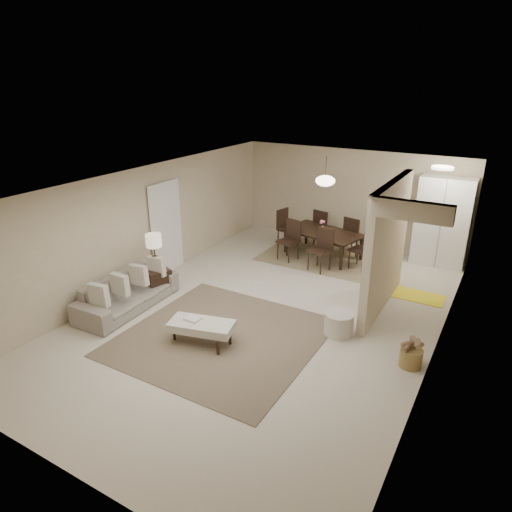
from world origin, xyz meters
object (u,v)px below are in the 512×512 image
Objects in this scene: wicker_basket at (411,358)px; dining_table at (322,244)px; pantry_cabinet at (443,222)px; side_table at (157,281)px; round_pouf at (339,324)px; ottoman_bench at (201,326)px; sofa at (127,293)px.

wicker_basket is 4.69m from dining_table.
pantry_cabinet is 4.00× the size of side_table.
round_pouf is at bearing -102.02° from pantry_cabinet.
pantry_cabinet is 2.85m from dining_table.
wicker_basket is (3.21, 1.07, -0.16)m from ottoman_bench.
side_table reaches higher than round_pouf.
side_table is at bearing 136.45° from ottoman_bench.
pantry_cabinet reaches higher than side_table.
pantry_cabinet is 6.37m from ottoman_bench.
side_table is at bearing -6.02° from sofa.
dining_table is (0.23, 4.69, 0.02)m from ottoman_bench.
dining_table is (2.17, 3.61, 0.07)m from side_table.
sofa is 4.05m from round_pouf.
side_table is 5.15m from wicker_basket.
round_pouf is (1.90, 1.42, -0.11)m from ottoman_bench.
dining_table reaches higher than sofa.
ottoman_bench is 3.39m from wicker_basket.
round_pouf is 1.50× the size of wicker_basket.
dining_table is at bearing -29.16° from sofa.
round_pouf is (3.84, 0.33, -0.06)m from side_table.
wicker_basket is 0.19× the size of dining_table.
side_table is at bearing -175.15° from round_pouf.
wicker_basket is at bearing 4.26° from ottoman_bench.
ottoman_bench is at bearing -29.31° from side_table.
round_pouf is 1.35m from wicker_basket.
dining_table is (-1.68, 3.28, 0.13)m from round_pouf.
pantry_cabinet reaches higher than dining_table.
wicker_basket is at bearing -0.16° from side_table.
pantry_cabinet is at bearing -44.21° from sofa.
pantry_cabinet reaches higher than ottoman_bench.
wicker_basket is (0.40, -4.59, -0.90)m from pantry_cabinet.
side_table is 4.21m from dining_table.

